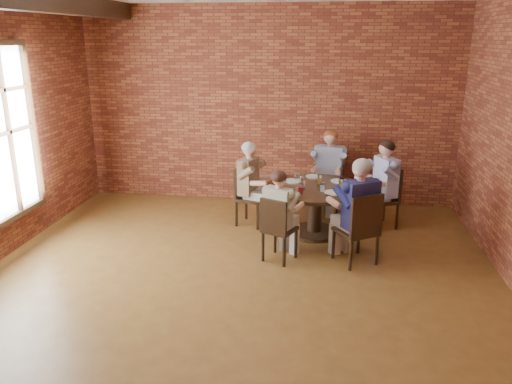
# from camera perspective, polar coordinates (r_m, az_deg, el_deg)

# --- Properties ---
(floor) EXTENTS (7.00, 7.00, 0.00)m
(floor) POSITION_cam_1_polar(r_m,az_deg,el_deg) (5.97, -2.67, -11.31)
(floor) COLOR brown
(floor) RESTS_ON ground
(wall_back) EXTENTS (7.00, 0.00, 7.00)m
(wall_back) POSITION_cam_1_polar(r_m,az_deg,el_deg) (8.78, 1.32, 9.74)
(wall_back) COLOR #964C2B
(wall_back) RESTS_ON ground
(wall_front) EXTENTS (7.00, 0.00, 7.00)m
(wall_front) POSITION_cam_1_polar(r_m,az_deg,el_deg) (2.24, -20.10, -15.08)
(wall_front) COLOR #964C2B
(wall_front) RESTS_ON ground
(dining_table) EXTENTS (1.49, 1.49, 0.75)m
(dining_table) POSITION_cam_1_polar(r_m,az_deg,el_deg) (7.46, 6.77, -1.02)
(dining_table) COLOR black
(dining_table) RESTS_ON floor
(chair_a) EXTENTS (0.59, 0.59, 0.96)m
(chair_a) POSITION_cam_1_polar(r_m,az_deg,el_deg) (8.00, 14.64, -0.27)
(chair_a) COLOR black
(chair_a) RESTS_ON floor
(diner_a) EXTENTS (0.84, 0.78, 1.37)m
(diner_a) POSITION_cam_1_polar(r_m,az_deg,el_deg) (7.91, 14.17, 0.82)
(diner_a) COLOR #4152A9
(diner_a) RESTS_ON floor
(chair_b) EXTENTS (0.52, 0.52, 0.97)m
(chair_b) POSITION_cam_1_polar(r_m,az_deg,el_deg) (8.62, 8.37, 1.39)
(chair_b) COLOR black
(chair_b) RESTS_ON floor
(diner_b) EXTENTS (0.67, 0.77, 1.38)m
(diner_b) POSITION_cam_1_polar(r_m,az_deg,el_deg) (8.48, 8.32, 2.34)
(diner_b) COLOR #8A95AF
(diner_b) RESTS_ON floor
(chair_c) EXTENTS (0.52, 0.52, 0.93)m
(chair_c) POSITION_cam_1_polar(r_m,az_deg,el_deg) (7.85, -1.06, -0.13)
(chair_c) COLOR black
(chair_c) RESTS_ON floor
(diner_c) EXTENTS (0.76, 0.68, 1.33)m
(diner_c) POSITION_cam_1_polar(r_m,az_deg,el_deg) (7.77, -0.50, 0.89)
(diner_c) COLOR brown
(diner_c) RESTS_ON floor
(chair_d) EXTENTS (0.51, 0.51, 0.89)m
(chair_d) POSITION_cam_1_polar(r_m,az_deg,el_deg) (6.52, 2.41, -4.04)
(chair_d) COLOR black
(chair_d) RESTS_ON floor
(diner_d) EXTENTS (0.67, 0.73, 1.24)m
(diner_d) POSITION_cam_1_polar(r_m,az_deg,el_deg) (6.53, 2.74, -2.75)
(diner_d) COLOR #C1B297
(diner_d) RESTS_ON floor
(chair_e) EXTENTS (0.64, 0.64, 0.98)m
(chair_e) POSITION_cam_1_polar(r_m,az_deg,el_deg) (6.55, 11.87, -3.93)
(chair_e) COLOR black
(chair_e) RESTS_ON floor
(diner_e) EXTENTS (0.86, 0.90, 1.41)m
(diner_e) POSITION_cam_1_polar(r_m,az_deg,el_deg) (6.57, 11.48, -2.20)
(diner_e) COLOR #1B1D4C
(diner_e) RESTS_ON floor
(plate_a) EXTENTS (0.26, 0.26, 0.01)m
(plate_a) POSITION_cam_1_polar(r_m,az_deg,el_deg) (7.70, 9.48, 1.23)
(plate_a) COLOR white
(plate_a) RESTS_ON dining_table
(plate_b) EXTENTS (0.26, 0.26, 0.01)m
(plate_b) POSITION_cam_1_polar(r_m,az_deg,el_deg) (7.89, 6.64, 1.75)
(plate_b) COLOR white
(plate_b) RESTS_ON dining_table
(plate_c) EXTENTS (0.26, 0.26, 0.01)m
(plate_c) POSITION_cam_1_polar(r_m,az_deg,el_deg) (7.63, 4.24, 1.28)
(plate_c) COLOR white
(plate_c) RESTS_ON dining_table
(plate_d) EXTENTS (0.26, 0.26, 0.01)m
(plate_d) POSITION_cam_1_polar(r_m,az_deg,el_deg) (7.12, 8.86, -0.06)
(plate_d) COLOR white
(plate_d) RESTS_ON dining_table
(glass_a) EXTENTS (0.07, 0.07, 0.14)m
(glass_a) POSITION_cam_1_polar(r_m,az_deg,el_deg) (7.38, 9.69, 1.02)
(glass_a) COLOR white
(glass_a) RESTS_ON dining_table
(glass_b) EXTENTS (0.07, 0.07, 0.14)m
(glass_b) POSITION_cam_1_polar(r_m,az_deg,el_deg) (7.52, 7.29, 1.44)
(glass_b) COLOR white
(glass_b) RESTS_ON dining_table
(glass_c) EXTENTS (0.07, 0.07, 0.14)m
(glass_c) POSITION_cam_1_polar(r_m,az_deg,el_deg) (7.65, 4.71, 1.80)
(glass_c) COLOR white
(glass_c) RESTS_ON dining_table
(glass_d) EXTENTS (0.07, 0.07, 0.14)m
(glass_d) POSITION_cam_1_polar(r_m,az_deg,el_deg) (7.43, 5.24, 1.32)
(glass_d) COLOR white
(glass_d) RESTS_ON dining_table
(glass_e) EXTENTS (0.07, 0.07, 0.14)m
(glass_e) POSITION_cam_1_polar(r_m,az_deg,el_deg) (7.25, 5.41, 0.90)
(glass_e) COLOR white
(glass_e) RESTS_ON dining_table
(glass_f) EXTENTS (0.07, 0.07, 0.14)m
(glass_f) POSITION_cam_1_polar(r_m,az_deg,el_deg) (7.03, 5.13, 0.39)
(glass_f) COLOR white
(glass_f) RESTS_ON dining_table
(glass_g) EXTENTS (0.07, 0.07, 0.14)m
(glass_g) POSITION_cam_1_polar(r_m,az_deg,el_deg) (7.15, 7.62, 0.59)
(glass_g) COLOR white
(glass_g) RESTS_ON dining_table
(glass_h) EXTENTS (0.07, 0.07, 0.14)m
(glass_h) POSITION_cam_1_polar(r_m,az_deg,el_deg) (7.36, 9.77, 0.98)
(glass_h) COLOR white
(glass_h) RESTS_ON dining_table
(smartphone) EXTENTS (0.09, 0.14, 0.01)m
(smartphone) POSITION_cam_1_polar(r_m,az_deg,el_deg) (7.06, 8.22, -0.20)
(smartphone) COLOR black
(smartphone) RESTS_ON dining_table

